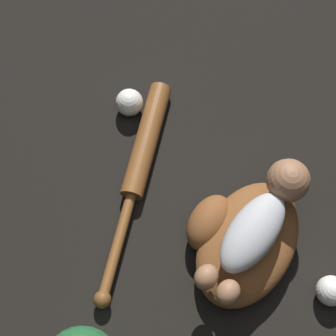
{
  "coord_description": "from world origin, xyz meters",
  "views": [
    {
      "loc": [
        -0.35,
        -0.04,
        1.25
      ],
      "look_at": [
        0.1,
        0.2,
        0.07
      ],
      "focal_mm": 60.0,
      "sensor_mm": 36.0,
      "label": 1
    }
  ],
  "objects_px": {
    "baseball_bat": "(141,161)",
    "baseball_spare": "(331,291)",
    "baseball": "(129,102)",
    "baby_figure": "(262,219)",
    "baseball_glove": "(241,240)"
  },
  "relations": [
    {
      "from": "baseball_glove",
      "to": "baby_figure",
      "type": "relative_size",
      "value": 0.9
    },
    {
      "from": "baseball_glove",
      "to": "baseball_spare",
      "type": "distance_m",
      "value": 0.22
    },
    {
      "from": "baby_figure",
      "to": "baseball_spare",
      "type": "height_order",
      "value": "baby_figure"
    },
    {
      "from": "baseball_bat",
      "to": "baseball_spare",
      "type": "bearing_deg",
      "value": -97.83
    },
    {
      "from": "baseball",
      "to": "baseball_bat",
      "type": "bearing_deg",
      "value": -139.91
    },
    {
      "from": "baseball",
      "to": "baseball_spare",
      "type": "xyz_separation_m",
      "value": [
        -0.19,
        -0.62,
        -0.0
      ]
    },
    {
      "from": "baseball_glove",
      "to": "baseball",
      "type": "xyz_separation_m",
      "value": [
        0.19,
        0.4,
        -0.01
      ]
    },
    {
      "from": "baseball_glove",
      "to": "baseball",
      "type": "height_order",
      "value": "baseball_glove"
    },
    {
      "from": "baseball_glove",
      "to": "baby_figure",
      "type": "height_order",
      "value": "baby_figure"
    },
    {
      "from": "baby_figure",
      "to": "baseball_bat",
      "type": "height_order",
      "value": "baby_figure"
    },
    {
      "from": "baseball_bat",
      "to": "baseball",
      "type": "xyz_separation_m",
      "value": [
        0.12,
        0.1,
        0.01
      ]
    },
    {
      "from": "baby_figure",
      "to": "baseball_bat",
      "type": "distance_m",
      "value": 0.34
    },
    {
      "from": "baseball",
      "to": "baseball_spare",
      "type": "distance_m",
      "value": 0.65
    },
    {
      "from": "baby_figure",
      "to": "baseball",
      "type": "distance_m",
      "value": 0.46
    },
    {
      "from": "baby_figure",
      "to": "baseball_glove",
      "type": "bearing_deg",
      "value": 148.39
    }
  ]
}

